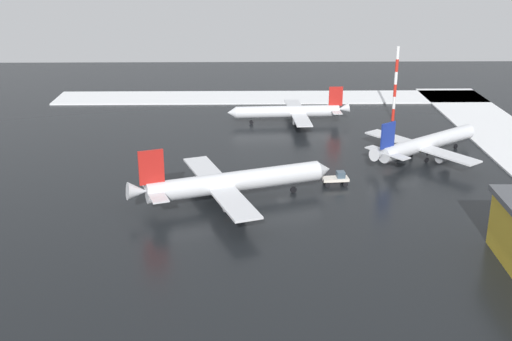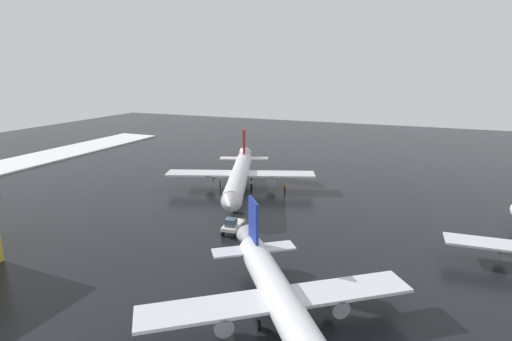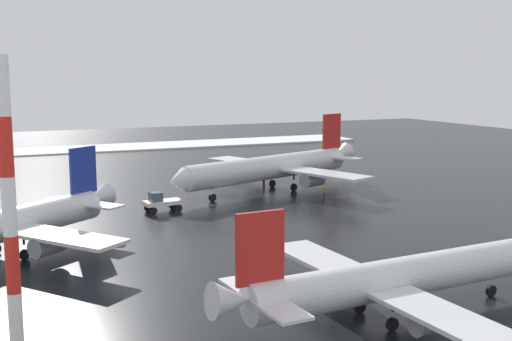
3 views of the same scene
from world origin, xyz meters
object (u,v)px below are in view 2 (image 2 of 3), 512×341
airplane_far_rear (239,175)px  ground_crew_by_nose_gear (285,187)px  ground_crew_beside_wing (220,184)px  airplane_parked_starboard (285,308)px  pushback_tug (233,225)px

airplane_far_rear → ground_crew_by_nose_gear: 9.21m
ground_crew_beside_wing → ground_crew_by_nose_gear: bearing=-5.7°
airplane_far_rear → ground_crew_beside_wing: size_ratio=20.06×
airplane_parked_starboard → ground_crew_by_nose_gear: bearing=161.6°
ground_crew_beside_wing → airplane_parked_starboard: bearing=-76.1°
pushback_tug → ground_crew_by_nose_gear: bearing=172.9°
airplane_far_rear → airplane_parked_starboard: bearing=9.9°
airplane_parked_starboard → airplane_far_rear: bearing=173.2°
airplane_parked_starboard → ground_crew_by_nose_gear: size_ratio=15.60×
pushback_tug → airplane_parked_starboard: bearing=31.0°
pushback_tug → ground_crew_beside_wing: (-11.82, 19.24, -0.31)m
ground_crew_by_nose_gear → airplane_parked_starboard: bearing=41.4°
pushback_tug → airplane_far_rear: bearing=-163.9°
airplane_parked_starboard → ground_crew_by_nose_gear: (-13.70, 42.00, -2.10)m
airplane_far_rear → airplane_parked_starboard: airplane_far_rear is taller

